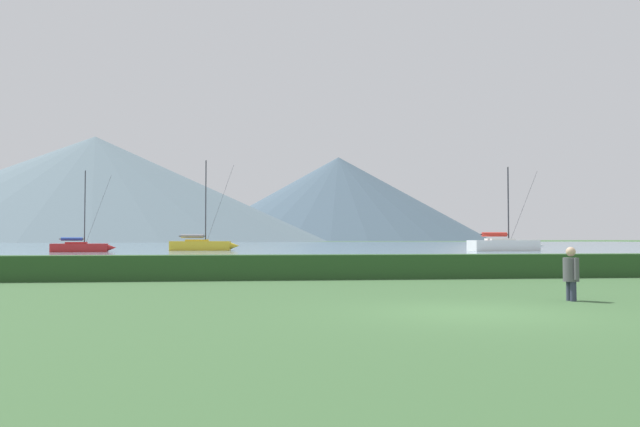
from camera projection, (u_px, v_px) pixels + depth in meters
The scene contains 9 objects.
ground_plane at pixel (474, 313), 12.78m from camera, with size 1000.00×1000.00×0.00m, color #385B33.
harbor_water at pixel (257, 245), 148.59m from camera, with size 320.00×246.00×0.00m, color slate.
hedge_line at pixel (364, 267), 23.70m from camera, with size 80.00×1.20×0.86m, color #284C23.
sailboat_slip_0 at pixel (80, 247), 69.79m from camera, with size 6.66×2.47×8.68m.
sailboat_slip_1 at pixel (201, 245), 78.67m from camera, with size 8.25×2.91×10.81m.
sailboat_slip_5 at pixel (504, 245), 75.28m from camera, with size 9.14×3.25×9.66m.
person_seated_viewer at pixel (571, 271), 15.26m from camera, with size 0.36×0.57×1.25m.
distant_hill_west_ridge at pixel (338, 199), 416.35m from camera, with size 188.52×188.52×52.90m, color #425666.
distant_hill_central_peak at pixel (94, 189), 328.60m from camera, with size 233.50×233.50×52.47m, color slate.
Camera 1 is at (-4.59, -12.37, 1.45)m, focal length 36.98 mm.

